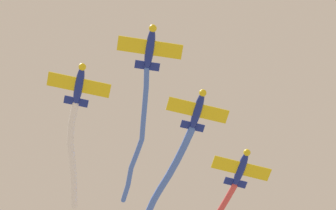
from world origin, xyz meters
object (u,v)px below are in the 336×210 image
Objects in this scene: airplane_lead at (150,48)px; airplane_slot at (241,168)px; airplane_right_wing at (79,85)px; airplane_left_wing at (198,110)px.

airplane_lead is 0.99× the size of airplane_slot.
airplane_slot is at bearing 106.46° from airplane_right_wing.
airplane_slot is at bearing 130.32° from airplane_left_wing.
airplane_right_wing is at bearing -76.05° from airplane_slot.
airplane_left_wing reaches higher than airplane_slot.
airplane_slot is (-0.41, -24.08, -0.60)m from airplane_right_wing.
airplane_left_wing is 15.38m from airplane_right_wing.
airplane_left_wing is at bearing 89.77° from airplane_right_wing.
airplane_left_wing is 1.00× the size of airplane_slot.
airplane_right_wing reaches higher than airplane_slot.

